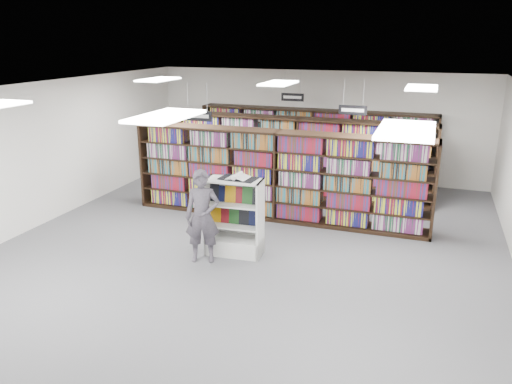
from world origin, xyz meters
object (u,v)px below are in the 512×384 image
(bookshelf_row_near, at_px, (277,176))
(open_book, at_px, (238,177))
(shopper, at_px, (202,217))
(endcap_display, at_px, (235,229))

(bookshelf_row_near, xyz_separation_m, open_book, (-0.14, -2.12, 0.51))
(open_book, bearing_deg, shopper, -127.17)
(shopper, bearing_deg, open_book, 30.50)
(bookshelf_row_near, xyz_separation_m, shopper, (-0.64, -2.70, -0.15))
(endcap_display, distance_m, open_book, 1.06)
(endcap_display, relative_size, open_book, 2.10)
(bookshelf_row_near, relative_size, open_book, 9.57)
(endcap_display, height_order, shopper, shopper)
(endcap_display, bearing_deg, shopper, -132.83)
(open_book, distance_m, shopper, 1.01)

